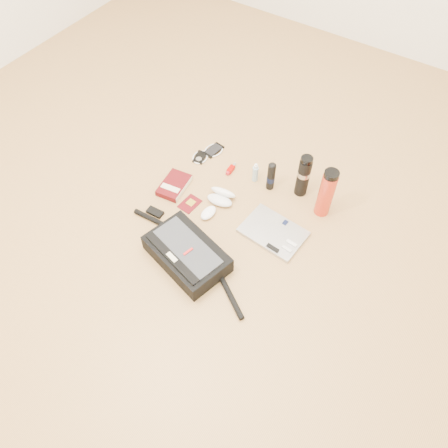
# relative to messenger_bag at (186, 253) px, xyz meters

# --- Properties ---
(ground) EXTENTS (4.00, 4.00, 0.00)m
(ground) POSITION_rel_messenger_bag_xyz_m (0.01, 0.20, -0.05)
(ground) COLOR #AC7F47
(ground) RESTS_ON ground
(messenger_bag) EXTENTS (0.79, 0.33, 0.11)m
(messenger_bag) POSITION_rel_messenger_bag_xyz_m (0.00, 0.00, 0.00)
(messenger_bag) COLOR black
(messenger_bag) RESTS_ON ground
(laptop) EXTENTS (0.32, 0.24, 0.03)m
(laptop) POSITION_rel_messenger_bag_xyz_m (0.27, 0.36, -0.04)
(laptop) COLOR #A9A9AB
(laptop) RESTS_ON ground
(book) EXTENTS (0.15, 0.21, 0.04)m
(book) POSITION_rel_messenger_bag_xyz_m (-0.33, 0.33, -0.03)
(book) COLOR #47080B
(book) RESTS_ON ground
(passport) EXTENTS (0.09, 0.12, 0.01)m
(passport) POSITION_rel_messenger_bag_xyz_m (-0.19, 0.28, -0.05)
(passport) COLOR #4D080D
(passport) RESTS_ON ground
(mouse) EXTENTS (0.06, 0.10, 0.03)m
(mouse) POSITION_rel_messenger_bag_xyz_m (-0.07, 0.28, -0.03)
(mouse) COLOR white
(mouse) RESTS_ON ground
(sunglasses_case) EXTENTS (0.16, 0.13, 0.08)m
(sunglasses_case) POSITION_rel_messenger_bag_xyz_m (-0.07, 0.40, -0.02)
(sunglasses_case) COLOR silver
(sunglasses_case) RESTS_ON ground
(ipod) EXTENTS (0.10, 0.11, 0.01)m
(ipod) POSITION_rel_messenger_bag_xyz_m (-0.34, 0.59, -0.05)
(ipod) COLOR black
(ipod) RESTS_ON ground
(phone) EXTENTS (0.11, 0.13, 0.01)m
(phone) POSITION_rel_messenger_bag_xyz_m (-0.31, 0.68, -0.04)
(phone) COLOR black
(phone) RESTS_ON ground
(inhaler) EXTENTS (0.03, 0.09, 0.02)m
(inhaler) POSITION_rel_messenger_bag_xyz_m (-0.14, 0.61, -0.04)
(inhaler) COLOR #A10400
(inhaler) RESTS_ON ground
(spray_bottle) EXTENTS (0.03, 0.03, 0.12)m
(spray_bottle) POSITION_rel_messenger_bag_xyz_m (0.01, 0.62, 0.00)
(spray_bottle) COLOR #95B8C8
(spray_bottle) RESTS_ON ground
(aerosol_can) EXTENTS (0.05, 0.05, 0.18)m
(aerosol_can) POSITION_rel_messenger_bag_xyz_m (0.10, 0.62, 0.04)
(aerosol_can) COLOR black
(aerosol_can) RESTS_ON ground
(thermos_black) EXTENTS (0.07, 0.07, 0.26)m
(thermos_black) POSITION_rel_messenger_bag_xyz_m (0.26, 0.68, 0.08)
(thermos_black) COLOR black
(thermos_black) RESTS_ON ground
(thermos_red) EXTENTS (0.10, 0.10, 0.29)m
(thermos_red) POSITION_rel_messenger_bag_xyz_m (0.41, 0.62, 0.09)
(thermos_red) COLOR red
(thermos_red) RESTS_ON ground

